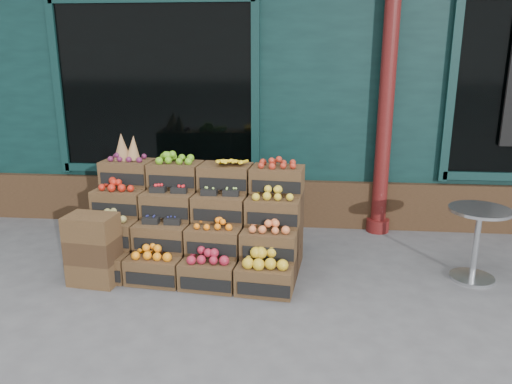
{
  "coord_description": "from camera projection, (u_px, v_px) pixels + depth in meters",
  "views": [
    {
      "loc": [
        0.26,
        -3.97,
        2.18
      ],
      "look_at": [
        -0.2,
        0.7,
        0.85
      ],
      "focal_mm": 35.0,
      "sensor_mm": 36.0,
      "label": 1
    }
  ],
  "objects": [
    {
      "name": "bistro_table",
      "position": [
        477.0,
        236.0,
        4.83
      ],
      "size": [
        0.58,
        0.58,
        0.73
      ],
      "rotation": [
        0.0,
        0.0,
        -0.24
      ],
      "color": "#ACB0B3",
      "rests_on": "ground"
    },
    {
      "name": "ground",
      "position": [
        271.0,
        306.0,
        4.42
      ],
      "size": [
        60.0,
        60.0,
        0.0
      ],
      "primitive_type": "plane",
      "color": "#47474A",
      "rests_on": "ground"
    },
    {
      "name": "shopkeeper",
      "position": [
        161.0,
        131.0,
        7.03
      ],
      "size": [
        0.92,
        0.75,
        2.2
      ],
      "primitive_type": "imported",
      "rotation": [
        0.0,
        0.0,
        3.45
      ],
      "color": "#1E6C36",
      "rests_on": "ground"
    },
    {
      "name": "crate_display",
      "position": [
        195.0,
        228.0,
        5.16
      ],
      "size": [
        2.25,
        1.26,
        1.35
      ],
      "rotation": [
        0.0,
        0.0,
        -0.1
      ],
      "color": "#432E1A",
      "rests_on": "ground"
    },
    {
      "name": "shop_facade",
      "position": [
        292.0,
        38.0,
        8.67
      ],
      "size": [
        12.0,
        6.24,
        4.8
      ],
      "color": "black",
      "rests_on": "ground"
    },
    {
      "name": "spare_crates",
      "position": [
        93.0,
        249.0,
        4.78
      ],
      "size": [
        0.49,
        0.37,
        0.69
      ],
      "rotation": [
        0.0,
        0.0,
        -0.11
      ],
      "color": "#432E1A",
      "rests_on": "ground"
    }
  ]
}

